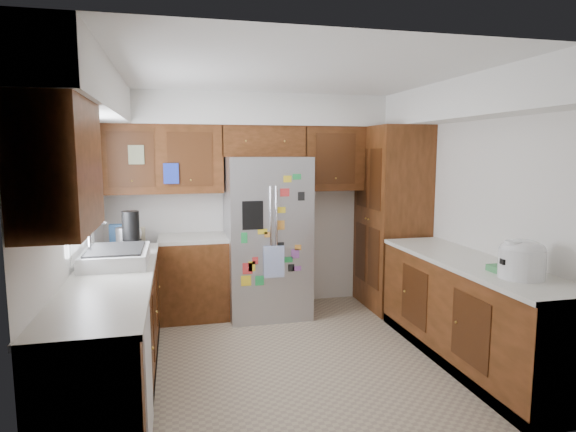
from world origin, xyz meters
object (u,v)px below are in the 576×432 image
at_px(rice_cooker, 522,258).
at_px(paper_towel, 513,260).
at_px(pantry, 391,218).
at_px(fridge, 267,237).

distance_m(rice_cooker, paper_towel, 0.08).
relative_size(pantry, paper_towel, 7.55).
xyz_separation_m(fridge, rice_cooker, (1.50, -2.28, 0.17)).
height_order(pantry, fridge, pantry).
relative_size(pantry, rice_cooker, 6.33).
bearing_deg(fridge, paper_towel, -58.03).
bearing_deg(pantry, fridge, 177.94).
xyz_separation_m(pantry, fridge, (-1.50, 0.05, -0.17)).
xyz_separation_m(pantry, paper_towel, (-0.08, -2.22, -0.01)).
distance_m(fridge, rice_cooker, 2.73).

